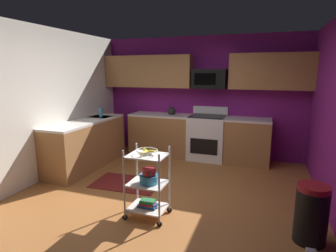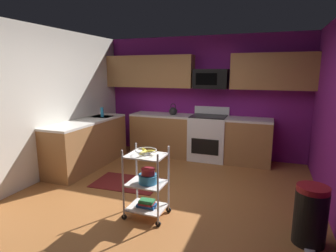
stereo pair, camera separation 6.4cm
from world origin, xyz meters
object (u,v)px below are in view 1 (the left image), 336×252
object	(u,v)px
oven_range	(207,137)
dish_soap_bottle	(101,112)
rolling_cart	(147,183)
book_stack	(148,204)
microwave	(210,79)
trash_can	(311,214)
kettle	(172,111)
mixing_bowl_large	(149,179)
mixing_bowl_small	(149,172)
fruit_bowl	(147,151)

from	to	relation	value
oven_range	dish_soap_bottle	bearing A→B (deg)	-158.58
rolling_cart	book_stack	bearing A→B (deg)	89.89
microwave	trash_can	bearing A→B (deg)	-57.89
rolling_cart	kettle	size ratio (longest dim) A/B	3.47
rolling_cart	trash_can	xyz separation A→B (m)	(1.90, 0.09, -0.12)
mixing_bowl_large	mixing_bowl_small	bearing A→B (deg)	-62.75
microwave	dish_soap_bottle	distance (m)	2.37
mixing_bowl_small	book_stack	xyz separation A→B (m)	(-0.03, 0.01, -0.45)
oven_range	microwave	bearing A→B (deg)	90.26
microwave	fruit_bowl	size ratio (longest dim) A/B	2.57
oven_range	mixing_bowl_small	bearing A→B (deg)	-94.11
mixing_bowl_small	dish_soap_bottle	distance (m)	2.68
oven_range	mixing_bowl_small	distance (m)	2.68
microwave	book_stack	bearing A→B (deg)	-94.59
dish_soap_bottle	trash_can	distance (m)	4.20
microwave	mixing_bowl_small	bearing A→B (deg)	-93.95
kettle	dish_soap_bottle	world-z (taller)	kettle
rolling_cart	dish_soap_bottle	size ratio (longest dim) A/B	4.57
kettle	microwave	bearing A→B (deg)	7.76
mixing_bowl_large	book_stack	size ratio (longest dim) A/B	1.03
microwave	dish_soap_bottle	size ratio (longest dim) A/B	3.50
fruit_bowl	trash_can	world-z (taller)	fruit_bowl
fruit_bowl	book_stack	world-z (taller)	fruit_bowl
rolling_cart	oven_range	bearing A→B (deg)	85.22
microwave	mixing_bowl_large	bearing A→B (deg)	-94.10
dish_soap_bottle	trash_can	size ratio (longest dim) A/B	0.30
mixing_bowl_large	dish_soap_bottle	bearing A→B (deg)	135.54
book_stack	kettle	size ratio (longest dim) A/B	0.93
oven_range	kettle	bearing A→B (deg)	-179.72
microwave	mixing_bowl_large	world-z (taller)	microwave
microwave	book_stack	size ratio (longest dim) A/B	2.86
oven_range	microwave	world-z (taller)	microwave
oven_range	mixing_bowl_small	world-z (taller)	oven_range
mixing_bowl_large	book_stack	bearing A→B (deg)	180.00
microwave	rolling_cart	xyz separation A→B (m)	(-0.22, -2.76, -1.25)
kettle	dish_soap_bottle	size ratio (longest dim) A/B	1.32
mixing_bowl_large	mixing_bowl_small	distance (m)	0.10
fruit_bowl	kettle	size ratio (longest dim) A/B	1.03
trash_can	book_stack	bearing A→B (deg)	-177.27
oven_range	book_stack	xyz separation A→B (m)	(-0.22, -2.66, -0.31)
dish_soap_bottle	mixing_bowl_small	bearing A→B (deg)	-44.56
fruit_bowl	mixing_bowl_large	world-z (taller)	fruit_bowl
microwave	mixing_bowl_small	xyz separation A→B (m)	(-0.19, -2.78, -1.08)
rolling_cart	mixing_bowl_large	distance (m)	0.07
microwave	rolling_cart	distance (m)	3.04
mixing_bowl_large	trash_can	world-z (taller)	trash_can
mixing_bowl_large	dish_soap_bottle	world-z (taller)	dish_soap_bottle
mixing_bowl_large	book_stack	world-z (taller)	mixing_bowl_large
mixing_bowl_small	oven_range	bearing A→B (deg)	85.89
oven_range	microwave	distance (m)	1.23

